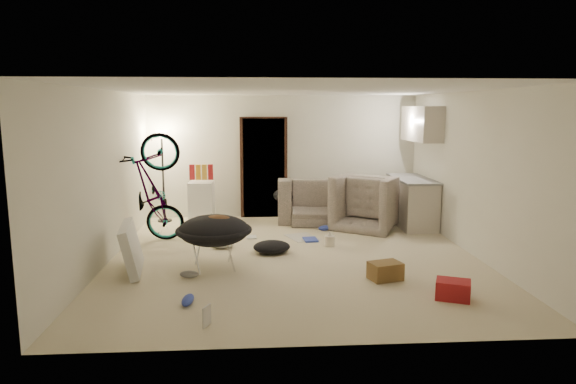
{
  "coord_description": "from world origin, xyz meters",
  "views": [
    {
      "loc": [
        -0.6,
        -7.55,
        2.23
      ],
      "look_at": [
        -0.06,
        0.6,
        0.9
      ],
      "focal_mm": 32.0,
      "sensor_mm": 36.0,
      "label": 1
    }
  ],
  "objects": [
    {
      "name": "juicer",
      "position": [
        0.63,
        0.57,
        0.1
      ],
      "size": [
        0.17,
        0.17,
        0.25
      ],
      "color": "beige",
      "rests_on": "floor"
    },
    {
      "name": "snack_box_3",
      "position": [
        -1.46,
        2.55,
        1.0
      ],
      "size": [
        0.11,
        0.08,
        0.3
      ],
      "primitive_type": "cube",
      "rotation": [
        0.0,
        0.0,
        0.09
      ],
      "color": "maroon",
      "rests_on": "mini_fridge"
    },
    {
      "name": "wall_front",
      "position": [
        0.0,
        -3.01,
        1.25
      ],
      "size": [
        5.5,
        0.02,
        2.5
      ],
      "primitive_type": "cube",
      "color": "silver",
      "rests_on": "floor"
    },
    {
      "name": "clothes_lump_a",
      "position": [
        -0.34,
        0.24,
        0.09
      ],
      "size": [
        0.64,
        0.57,
        0.19
      ],
      "primitive_type": "ellipsoid",
      "rotation": [
        0.0,
        0.0,
        0.12
      ],
      "color": "black",
      "rests_on": "floor"
    },
    {
      "name": "mini_fridge",
      "position": [
        -1.65,
        2.55,
        0.4
      ],
      "size": [
        0.5,
        0.5,
        0.81
      ],
      "primitive_type": "cube",
      "rotation": [
        0.0,
        0.0,
        -0.05
      ],
      "color": "white",
      "rests_on": "floor"
    },
    {
      "name": "snack_box_1",
      "position": [
        -1.7,
        2.55,
        1.0
      ],
      "size": [
        0.11,
        0.08,
        0.3
      ],
      "primitive_type": "cube",
      "rotation": [
        0.0,
        0.0,
        0.11
      ],
      "color": "orange",
      "rests_on": "mini_fridge"
    },
    {
      "name": "snack_box_0",
      "position": [
        -1.82,
        2.55,
        1.0
      ],
      "size": [
        0.1,
        0.07,
        0.3
      ],
      "primitive_type": "cube",
      "rotation": [
        0.0,
        0.0,
        0.0
      ],
      "color": "maroon",
      "rests_on": "mini_fridge"
    },
    {
      "name": "clothes_lump_c",
      "position": [
        -1.13,
        0.6,
        0.06
      ],
      "size": [
        0.44,
        0.4,
        0.12
      ],
      "primitive_type": "ellipsoid",
      "rotation": [
        0.0,
        0.0,
        -0.16
      ],
      "color": "silver",
      "rests_on": "floor"
    },
    {
      "name": "counter_top",
      "position": [
        2.43,
        2.0,
        0.9
      ],
      "size": [
        0.64,
        1.54,
        0.04
      ],
      "primitive_type": "cube",
      "color": "gray",
      "rests_on": "kitchen_counter"
    },
    {
      "name": "floor",
      "position": [
        0.0,
        0.0,
        -0.01
      ],
      "size": [
        5.5,
        6.0,
        0.02
      ],
      "primitive_type": "cube",
      "color": "beige",
      "rests_on": "ground"
    },
    {
      "name": "snack_box_2",
      "position": [
        -1.58,
        2.55,
        1.0
      ],
      "size": [
        0.1,
        0.08,
        0.3
      ],
      "primitive_type": "cube",
      "rotation": [
        0.0,
        0.0,
        0.05
      ],
      "color": "gold",
      "rests_on": "mini_fridge"
    },
    {
      "name": "sofa_drape",
      "position": [
        0.05,
        2.45,
        0.54
      ],
      "size": [
        0.63,
        0.54,
        0.28
      ],
      "primitive_type": "ellipsoid",
      "rotation": [
        0.0,
        0.0,
        0.16
      ],
      "color": "black",
      "rests_on": "sofa"
    },
    {
      "name": "ceiling",
      "position": [
        0.0,
        0.0,
        2.51
      ],
      "size": [
        5.5,
        6.0,
        0.02
      ],
      "primitive_type": "cube",
      "color": "white",
      "rests_on": "wall_back"
    },
    {
      "name": "bicycle",
      "position": [
        -2.3,
        1.03,
        0.49
      ],
      "size": [
        1.88,
        0.82,
        1.09
      ],
      "primitive_type": "imported",
      "rotation": [
        0.0,
        -0.17,
        1.57
      ],
      "color": "black",
      "rests_on": "floor"
    },
    {
      "name": "wall_back",
      "position": [
        0.0,
        3.01,
        1.25
      ],
      "size": [
        5.5,
        0.02,
        2.5
      ],
      "primitive_type": "cube",
      "color": "silver",
      "rests_on": "floor"
    },
    {
      "name": "wall_left",
      "position": [
        -2.76,
        0.0,
        1.25
      ],
      "size": [
        0.02,
        6.0,
        2.5
      ],
      "primitive_type": "cube",
      "color": "silver",
      "rests_on": "floor"
    },
    {
      "name": "door_trim",
      "position": [
        -0.4,
        2.94,
        1.02
      ],
      "size": [
        0.97,
        0.04,
        2.1
      ],
      "primitive_type": "cube",
      "color": "black",
      "rests_on": "floor"
    },
    {
      "name": "shoe_2",
      "position": [
        -1.38,
        -1.86,
        0.06
      ],
      "size": [
        0.17,
        0.31,
        0.11
      ],
      "primitive_type": "ellipsoid",
      "rotation": [
        0.0,
        0.0,
        1.41
      ],
      "color": "#3246B7",
      "rests_on": "floor"
    },
    {
      "name": "newspaper",
      "position": [
        0.23,
        1.17,
        0.0
      ],
      "size": [
        0.64,
        0.72,
        0.01
      ],
      "primitive_type": "cube",
      "rotation": [
        0.0,
        0.0,
        0.36
      ],
      "color": "#BBB7AD",
      "rests_on": "floor"
    },
    {
      "name": "drink_case_a",
      "position": [
        1.12,
        -1.14,
        0.12
      ],
      "size": [
        0.47,
        0.4,
        0.23
      ],
      "primitive_type": "cube",
      "rotation": [
        0.0,
        0.0,
        0.29
      ],
      "color": "brown",
      "rests_on": "floor"
    },
    {
      "name": "hoodie",
      "position": [
        -1.12,
        -0.53,
        0.66
      ],
      "size": [
        0.5,
        0.43,
        0.22
      ],
      "primitive_type": "ellipsoid",
      "rotation": [
        0.0,
        0.0,
        0.06
      ],
      "color": "#4A2D19",
      "rests_on": "saucer_chair"
    },
    {
      "name": "saucer_chair",
      "position": [
        -1.17,
        -0.5,
        0.45
      ],
      "size": [
        1.07,
        1.07,
        0.76
      ],
      "color": "silver",
      "rests_on": "floor"
    },
    {
      "name": "kitchen_counter",
      "position": [
        2.43,
        2.0,
        0.44
      ],
      "size": [
        0.6,
        1.5,
        0.88
      ],
      "primitive_type": "cube",
      "color": "beige",
      "rests_on": "floor"
    },
    {
      "name": "tv_box",
      "position": [
        -2.3,
        -0.57,
        0.33
      ],
      "size": [
        0.4,
        1.04,
        0.68
      ],
      "primitive_type": "cube",
      "rotation": [
        0.0,
        -0.21,
        0.15
      ],
      "color": "silver",
      "rests_on": "floor"
    },
    {
      "name": "wall_right",
      "position": [
        2.76,
        0.0,
        1.25
      ],
      "size": [
        0.02,
        6.0,
        2.5
      ],
      "primitive_type": "cube",
      "color": "silver",
      "rests_on": "floor"
    },
    {
      "name": "floor_lamp",
      "position": [
        -2.4,
        2.65,
        1.31
      ],
      "size": [
        0.28,
        0.28,
        1.81
      ],
      "color": "black",
      "rests_on": "floor"
    },
    {
      "name": "armchair",
      "position": [
        1.63,
        1.91,
        0.37
      ],
      "size": [
        1.51,
        1.47,
        0.74
      ],
      "primitive_type": "imported",
      "rotation": [
        0.0,
        0.0,
        2.53
      ],
      "color": "#384039",
      "rests_on": "floor"
    },
    {
      "name": "kitchen_uppers",
      "position": [
        2.56,
        2.0,
        1.95
      ],
      "size": [
        0.38,
        1.4,
        0.65
      ],
      "primitive_type": "cube",
      "color": "beige",
      "rests_on": "wall_right"
    },
    {
      "name": "drink_case_b",
      "position": [
        1.74,
        -1.88,
        0.11
      ],
      "size": [
        0.47,
        0.42,
        0.23
      ],
      "primitive_type": "cube",
      "rotation": [
        0.0,
        0.0,
        -0.4
      ],
      "color": "maroon",
      "rests_on": "floor"
    },
    {
      "name": "shoe_0",
      "position": [
        0.7,
        1.65,
        0.05
      ],
      "size": [
        0.28,
        0.19,
        0.1
      ],
      "primitive_type": "ellipsoid",
      "rotation": [
        0.0,
        0.0,
        0.34
      ],
      "color": "#3246B7",
      "rests_on": "floor"
    },
    {
      "name": "book_white",
      "position": [
        -0.66,
        1.21,
        0.01
      ],
      "size": [
        0.19,
        0.24,
        0.02
      ],
      "primitive_type": "cube",
      "rotation": [
        0.0,
        0.0,
        0.05
      ],
      "color": "silver",
      "rests_on": "floor"
    },
    {
      "name": "shoe_3",
      "position": [
        -1.48,
        -0.9,
        0.05
      ],
      "size": [
        0.27,
        0.13,
        0.1
      ],
      "primitive_type": "ellipsoid",
      "rotation": [
        0.0,
        0.0,
        -0.09
      ],
      "color": "slate",
      "rests_on": "floor"
    },
    {
      "name": "book_blue",
      "position": [
        0.35,
        0.95,
        0.02
      ],
      "size": [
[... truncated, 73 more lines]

